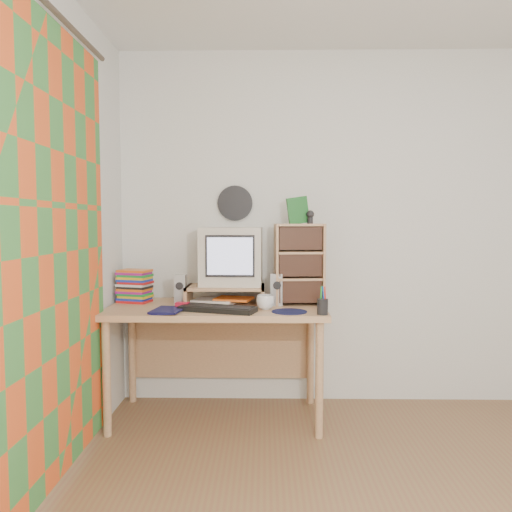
{
  "coord_description": "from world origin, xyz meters",
  "views": [
    {
      "loc": [
        -0.72,
        -1.84,
        1.3
      ],
      "look_at": [
        -0.77,
        1.33,
        1.08
      ],
      "focal_mm": 35.0,
      "sensor_mm": 36.0,
      "label": 1
    }
  ],
  "objects_px": {
    "crt_monitor": "(232,256)",
    "mug": "(266,302)",
    "desk": "(218,324)",
    "cd_rack": "(299,264)",
    "diary": "(154,308)",
    "keyboard": "(218,309)",
    "dvd_stack": "(135,281)"
  },
  "relations": [
    {
      "from": "crt_monitor",
      "to": "mug",
      "type": "height_order",
      "value": "crt_monitor"
    },
    {
      "from": "desk",
      "to": "mug",
      "type": "distance_m",
      "value": 0.41
    },
    {
      "from": "crt_monitor",
      "to": "cd_rack",
      "type": "relative_size",
      "value": 0.77
    },
    {
      "from": "desk",
      "to": "diary",
      "type": "distance_m",
      "value": 0.48
    },
    {
      "from": "keyboard",
      "to": "crt_monitor",
      "type": "bearing_deg",
      "value": 97.5
    },
    {
      "from": "keyboard",
      "to": "mug",
      "type": "distance_m",
      "value": 0.3
    },
    {
      "from": "cd_rack",
      "to": "mug",
      "type": "height_order",
      "value": "cd_rack"
    },
    {
      "from": "cd_rack",
      "to": "diary",
      "type": "distance_m",
      "value": 0.98
    },
    {
      "from": "dvd_stack",
      "to": "keyboard",
      "type": "bearing_deg",
      "value": -14.05
    },
    {
      "from": "mug",
      "to": "crt_monitor",
      "type": "bearing_deg",
      "value": 130.2
    },
    {
      "from": "dvd_stack",
      "to": "mug",
      "type": "distance_m",
      "value": 0.94
    },
    {
      "from": "crt_monitor",
      "to": "cd_rack",
      "type": "distance_m",
      "value": 0.46
    },
    {
      "from": "desk",
      "to": "mug",
      "type": "height_order",
      "value": "mug"
    },
    {
      "from": "crt_monitor",
      "to": "keyboard",
      "type": "bearing_deg",
      "value": -98.65
    },
    {
      "from": "desk",
      "to": "dvd_stack",
      "type": "height_order",
      "value": "dvd_stack"
    },
    {
      "from": "desk",
      "to": "cd_rack",
      "type": "distance_m",
      "value": 0.67
    },
    {
      "from": "diary",
      "to": "crt_monitor",
      "type": "bearing_deg",
      "value": 46.98
    },
    {
      "from": "desk",
      "to": "cd_rack",
      "type": "bearing_deg",
      "value": 1.43
    },
    {
      "from": "mug",
      "to": "diary",
      "type": "relative_size",
      "value": 0.54
    },
    {
      "from": "dvd_stack",
      "to": "diary",
      "type": "height_order",
      "value": "dvd_stack"
    },
    {
      "from": "keyboard",
      "to": "desk",
      "type": "bearing_deg",
      "value": 113.02
    },
    {
      "from": "keyboard",
      "to": "dvd_stack",
      "type": "distance_m",
      "value": 0.7
    },
    {
      "from": "cd_rack",
      "to": "dvd_stack",
      "type": "bearing_deg",
      "value": 172.21
    },
    {
      "from": "keyboard",
      "to": "cd_rack",
      "type": "xyz_separation_m",
      "value": [
        0.52,
        0.28,
        0.25
      ]
    },
    {
      "from": "crt_monitor",
      "to": "keyboard",
      "type": "height_order",
      "value": "crt_monitor"
    },
    {
      "from": "cd_rack",
      "to": "crt_monitor",
      "type": "bearing_deg",
      "value": 166.39
    },
    {
      "from": "crt_monitor",
      "to": "diary",
      "type": "height_order",
      "value": "crt_monitor"
    },
    {
      "from": "crt_monitor",
      "to": "cd_rack",
      "type": "xyz_separation_m",
      "value": [
        0.45,
        -0.07,
        -0.05
      ]
    },
    {
      "from": "cd_rack",
      "to": "keyboard",
      "type": "bearing_deg",
      "value": -156.35
    },
    {
      "from": "desk",
      "to": "crt_monitor",
      "type": "xyz_separation_m",
      "value": [
        0.09,
        0.09,
        0.45
      ]
    },
    {
      "from": "crt_monitor",
      "to": "dvd_stack",
      "type": "relative_size",
      "value": 1.43
    },
    {
      "from": "keyboard",
      "to": "dvd_stack",
      "type": "relative_size",
      "value": 1.64
    }
  ]
}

